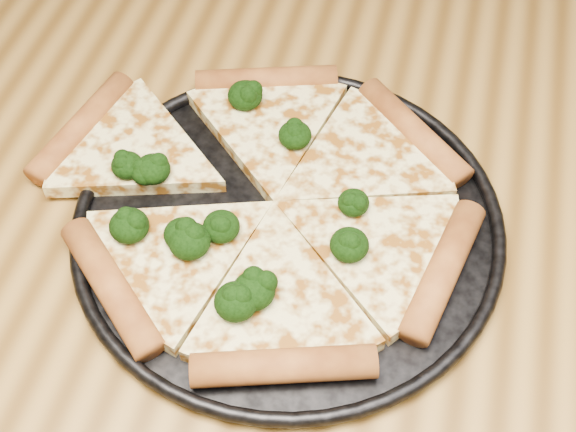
# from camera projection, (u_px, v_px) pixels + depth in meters

# --- Properties ---
(dining_table) EXTENTS (1.20, 0.90, 0.75)m
(dining_table) POSITION_uv_depth(u_px,v_px,m) (335.00, 310.00, 0.71)
(dining_table) COLOR olive
(dining_table) RESTS_ON ground
(pizza_pan) EXTENTS (0.36, 0.36, 0.02)m
(pizza_pan) POSITION_uv_depth(u_px,v_px,m) (288.00, 222.00, 0.65)
(pizza_pan) COLOR black
(pizza_pan) RESTS_ON dining_table
(pizza) EXTENTS (0.39, 0.35, 0.03)m
(pizza) POSITION_uv_depth(u_px,v_px,m) (266.00, 200.00, 0.65)
(pizza) COLOR #EDDE91
(pizza) RESTS_ON pizza_pan
(broccoli_florets) EXTENTS (0.23, 0.25, 0.03)m
(broccoli_florets) POSITION_uv_depth(u_px,v_px,m) (222.00, 211.00, 0.63)
(broccoli_florets) COLOR black
(broccoli_florets) RESTS_ON pizza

